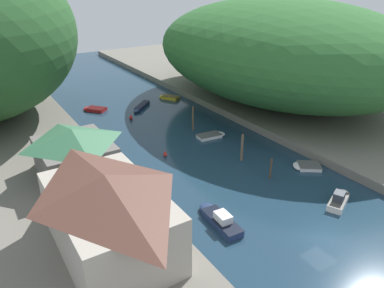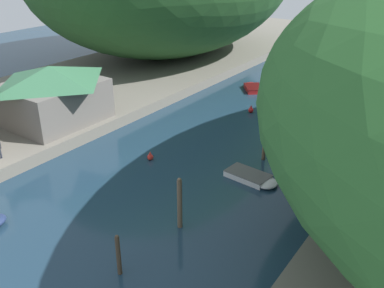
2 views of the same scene
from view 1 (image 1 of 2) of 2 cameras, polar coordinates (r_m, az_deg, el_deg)
name	(u,v)px [view 1 (image 1 of 2)]	position (r m, az deg, el deg)	size (l,w,h in m)	color
water_surface	(163,129)	(56.74, -4.43, 2.29)	(130.00, 130.00, 0.00)	#1E384C
left_bank	(4,162)	(51.13, -26.76, -2.40)	(22.00, 120.00, 1.08)	slate
right_bank	(271,101)	(68.91, 12.01, 6.38)	(22.00, 120.00, 1.08)	slate
hillside_right	(280,49)	(67.69, 13.22, 13.85)	(36.39, 50.94, 16.98)	#2D662D
waterfront_building	(108,212)	(30.32, -12.63, -10.04)	(8.21, 13.43, 6.74)	#B2A899
boathouse_shed	(74,151)	(42.68, -17.48, -1.03)	(7.97, 9.18, 5.33)	slate
boat_cabin_cruiser	(212,135)	(53.83, 3.10, 1.33)	(4.36, 2.23, 0.48)	white
boat_far_upstream	(306,166)	(47.29, 16.96, -3.25)	(3.87, 3.62, 0.48)	white
boat_navy_launch	(218,218)	(36.01, 4.05, -11.22)	(1.99, 6.10, 1.40)	navy
boat_yellow_tender	(168,97)	(70.72, -3.64, 7.14)	(3.44, 4.15, 0.62)	gold
boat_moored_right	(94,109)	(66.50, -14.72, 5.18)	(3.97, 4.25, 0.53)	red
boat_small_dinghy	(141,107)	(65.76, -7.83, 5.59)	(5.04, 4.95, 0.60)	navy
boat_near_quay	(339,199)	(41.47, 21.54, -7.79)	(4.75, 3.22, 1.52)	silver
mooring_post_second	(271,168)	(43.44, 11.91, -3.65)	(0.25, 0.25, 2.60)	#4C3D2D
mooring_post_middle	(242,147)	(46.83, 7.63, -0.47)	(0.32, 0.32, 3.59)	brown
mooring_post_farthest	(193,118)	(55.49, 0.15, 3.95)	(0.29, 0.29, 3.78)	brown
channel_buoy_near	(131,117)	(61.09, -9.30, 4.02)	(0.57, 0.57, 0.85)	red
channel_buoy_far	(165,154)	(48.17, -4.12, -1.54)	(0.51, 0.51, 0.77)	red
person_on_quay	(96,159)	(44.22, -14.39, -2.28)	(0.27, 0.40, 1.69)	#282D3D
person_by_boathouse	(129,189)	(37.66, -9.63, -6.83)	(0.24, 0.39, 1.69)	#282D3D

